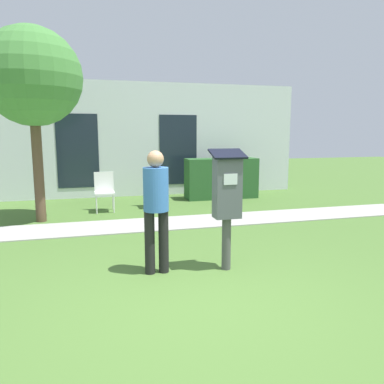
% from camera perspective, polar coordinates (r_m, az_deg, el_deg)
% --- Properties ---
extents(ground_plane, '(40.00, 40.00, 0.00)m').
position_cam_1_polar(ground_plane, '(4.18, 1.31, -16.45)').
color(ground_plane, '#476B2D').
extents(sidewalk, '(12.00, 1.10, 0.02)m').
position_cam_1_polar(sidewalk, '(7.44, -6.45, -4.92)').
color(sidewalk, '#A3A099').
rests_on(sidewalk, ground).
extents(building_facade, '(10.00, 0.26, 3.20)m').
position_cam_1_polar(building_facade, '(10.82, -9.57, 7.85)').
color(building_facade, silver).
rests_on(building_facade, ground).
extents(parking_meter, '(0.44, 0.31, 1.59)m').
position_cam_1_polar(parking_meter, '(4.85, 5.37, -0.26)').
color(parking_meter, '#4C4C4C').
rests_on(parking_meter, ground).
extents(person_standing, '(0.32, 0.32, 1.58)m').
position_cam_1_polar(person_standing, '(4.74, -5.50, -1.57)').
color(person_standing, black).
rests_on(person_standing, ground).
extents(outdoor_chair_left, '(0.44, 0.44, 0.90)m').
position_cam_1_polar(outdoor_chair_left, '(8.84, -13.22, 0.55)').
color(outdoor_chair_left, white).
rests_on(outdoor_chair_left, ground).
extents(outdoor_chair_middle, '(0.44, 0.44, 0.90)m').
position_cam_1_polar(outdoor_chair_middle, '(9.13, -5.99, 1.00)').
color(outdoor_chair_middle, white).
rests_on(outdoor_chair_middle, ground).
extents(hedge_row, '(1.98, 0.60, 1.10)m').
position_cam_1_polar(hedge_row, '(10.34, 4.50, 2.09)').
color(hedge_row, '#285628').
rests_on(hedge_row, ground).
extents(tree, '(1.90, 1.90, 3.82)m').
position_cam_1_polar(tree, '(8.15, -23.16, 15.71)').
color(tree, brown).
rests_on(tree, ground).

